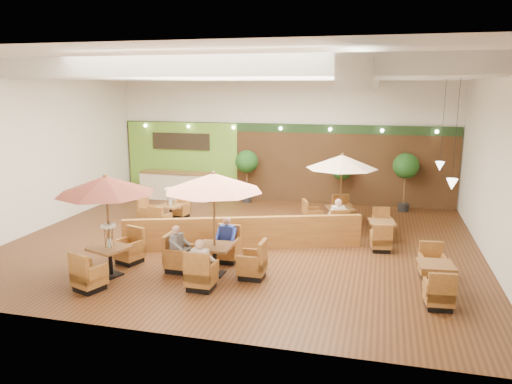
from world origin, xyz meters
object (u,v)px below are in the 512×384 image
(topiary_0, at_px, (247,164))
(topiary_1, at_px, (342,171))
(diner_1, at_px, (226,235))
(diner_4, at_px, (338,214))
(service_counter, at_px, (176,186))
(diner_2, at_px, (178,244))
(table_0, at_px, (107,199))
(table_3, at_px, (165,211))
(table_5, at_px, (381,232))
(diner_0, at_px, (201,259))
(table_1, at_px, (214,205))
(topiary_2, at_px, (406,168))
(table_4, at_px, (435,278))
(diner_3, at_px, (338,214))
(table_2, at_px, (340,175))
(booth_divider, at_px, (244,233))

(topiary_0, height_order, topiary_1, topiary_0)
(diner_1, distance_m, diner_4, 4.14)
(service_counter, xyz_separation_m, diner_2, (3.47, -7.87, 0.16))
(service_counter, bearing_deg, table_0, -77.45)
(table_3, relative_size, diner_2, 3.09)
(table_3, relative_size, table_5, 0.99)
(diner_0, bearing_deg, topiary_1, 78.35)
(table_1, bearing_deg, topiary_2, 59.37)
(table_4, xyz_separation_m, topiary_0, (-6.72, 7.86, 1.28))
(table_5, distance_m, diner_2, 6.37)
(table_5, relative_size, diner_3, 3.23)
(table_0, xyz_separation_m, diner_2, (1.55, 0.73, -1.25))
(table_3, distance_m, topiary_2, 9.13)
(diner_2, bearing_deg, diner_3, 143.69)
(table_0, relative_size, diner_2, 3.59)
(table_2, relative_size, table_3, 1.14)
(service_counter, relative_size, table_1, 1.11)
(table_5, xyz_separation_m, diner_3, (-1.37, 0.29, 0.40))
(table_1, distance_m, diner_3, 5.04)
(service_counter, height_order, diner_0, diner_0)
(table_2, relative_size, diner_4, 3.40)
(diner_1, bearing_deg, topiary_1, -109.99)
(table_4, bearing_deg, table_1, 176.68)
(diner_0, height_order, diner_3, diner_0)
(table_3, relative_size, topiary_2, 1.04)
(diner_3, bearing_deg, table_5, -26.00)
(table_0, height_order, topiary_0, table_0)
(table_0, bearing_deg, diner_4, 62.06)
(table_2, bearing_deg, table_3, 166.65)
(booth_divider, xyz_separation_m, table_5, (3.93, 1.66, -0.16))
(topiary_1, bearing_deg, table_2, -86.99)
(table_0, bearing_deg, topiary_1, 79.71)
(service_counter, xyz_separation_m, booth_divider, (4.61, -5.72, -0.10))
(table_1, height_order, topiary_1, table_1)
(table_2, distance_m, diner_1, 4.97)
(service_counter, xyz_separation_m, table_0, (1.92, -8.61, 1.41))
(table_4, distance_m, diner_1, 5.42)
(table_5, height_order, diner_4, diner_4)
(table_3, bearing_deg, topiary_2, 35.87)
(table_3, bearing_deg, diner_4, 9.52)
(table_3, height_order, topiary_2, topiary_2)
(diner_1, bearing_deg, diner_4, -131.72)
(table_2, bearing_deg, table_0, -153.22)
(service_counter, bearing_deg, table_5, -25.42)
(booth_divider, xyz_separation_m, table_0, (-2.70, -2.88, 1.51))
(table_5, height_order, diner_3, diner_3)
(topiary_1, relative_size, diner_0, 2.50)
(topiary_1, relative_size, diner_2, 2.58)
(diner_0, height_order, diner_1, diner_1)
(service_counter, relative_size, table_3, 1.28)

